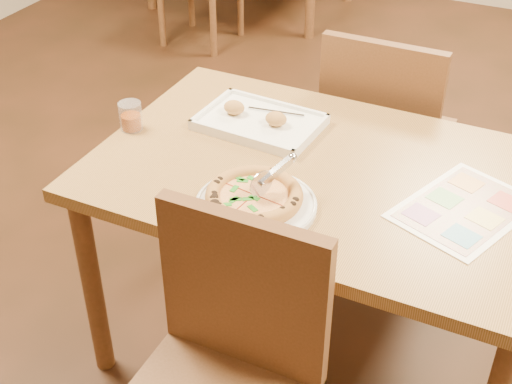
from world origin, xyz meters
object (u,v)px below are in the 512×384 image
at_px(plate, 256,205).
at_px(pizza, 254,196).
at_px(chair_far, 384,121).
at_px(menu, 464,209).
at_px(pizza_cutter, 272,175).
at_px(glass_tumbler, 131,118).
at_px(dining_table, 323,194).
at_px(chair_near, 227,354).
at_px(appetizer_tray, 259,122).

xyz_separation_m(plate, pizza, (-0.01, 0.01, 0.02)).
bearing_deg(chair_far, menu, 122.37).
relative_size(pizza_cutter, menu, 0.37).
bearing_deg(chair_far, glass_tumbler, 46.44).
bearing_deg(menu, pizza_cutter, -158.52).
height_order(pizza, glass_tumbler, glass_tumbler).
height_order(dining_table, chair_near, chair_near).
xyz_separation_m(chair_near, glass_tumbler, (-0.62, 0.56, 0.19)).
height_order(pizza, appetizer_tray, appetizer_tray).
bearing_deg(pizza, plate, -41.21).
distance_m(pizza, pizza_cutter, 0.07).
xyz_separation_m(pizza, menu, (0.50, 0.22, -0.03)).
relative_size(pizza, appetizer_tray, 0.68).
relative_size(glass_tumbler, menu, 0.24).
relative_size(dining_table, plate, 4.11).
height_order(pizza_cutter, glass_tumbler, pizza_cutter).
height_order(appetizer_tray, menu, appetizer_tray).
relative_size(chair_far, pizza, 1.84).
bearing_deg(pizza, dining_table, 66.51).
distance_m(plate, menu, 0.54).
bearing_deg(plate, dining_table, 69.03).
distance_m(pizza, menu, 0.55).
distance_m(chair_near, plate, 0.40).
xyz_separation_m(plate, glass_tumbler, (-0.52, 0.20, 0.03)).
distance_m(appetizer_tray, menu, 0.68).
bearing_deg(chair_near, appetizer_tray, 110.10).
height_order(dining_table, menu, menu).
relative_size(pizza, menu, 0.70).
bearing_deg(appetizer_tray, dining_table, -26.89).
distance_m(dining_table, chair_far, 0.61).
distance_m(chair_far, glass_tumbler, 0.91).
distance_m(pizza, appetizer_tray, 0.41).
distance_m(pizza_cutter, appetizer_tray, 0.40).
height_order(dining_table, glass_tumbler, glass_tumbler).
distance_m(chair_near, chair_far, 1.20).
bearing_deg(chair_near, dining_table, 90.00).
distance_m(plate, appetizer_tray, 0.42).
bearing_deg(chair_near, plate, 105.03).
xyz_separation_m(chair_near, appetizer_tray, (-0.27, 0.74, 0.17)).
distance_m(dining_table, pizza, 0.29).
xyz_separation_m(dining_table, menu, (0.39, -0.02, 0.09)).
distance_m(chair_near, appetizer_tray, 0.80).
bearing_deg(dining_table, pizza, -113.49).
bearing_deg(pizza_cutter, menu, -42.81).
relative_size(pizza, pizza_cutter, 1.91).
bearing_deg(pizza, menu, 23.74).
bearing_deg(chair_far, plate, 83.62).
bearing_deg(appetizer_tray, glass_tumbler, -152.14).
relative_size(chair_near, pizza_cutter, 3.50).
height_order(chair_near, pizza_cutter, chair_near).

